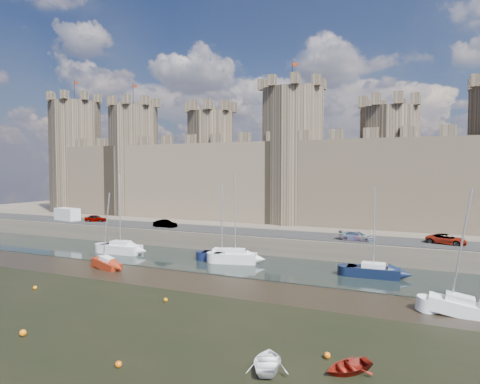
# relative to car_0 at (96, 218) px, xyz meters

# --- Properties ---
(ground) EXTENTS (160.00, 160.00, 0.00)m
(ground) POSITION_rel_car_0_xyz_m (29.62, -34.15, -3.13)
(ground) COLOR black
(ground) RESTS_ON ground
(seaweed_patch) EXTENTS (70.00, 34.00, 0.01)m
(seaweed_patch) POSITION_rel_car_0_xyz_m (29.62, -40.15, -3.13)
(seaweed_patch) COLOR black
(seaweed_patch) RESTS_ON ground
(water_channel) EXTENTS (160.00, 12.00, 0.08)m
(water_channel) POSITION_rel_car_0_xyz_m (29.62, -10.15, -3.09)
(water_channel) COLOR black
(water_channel) RESTS_ON ground
(quay) EXTENTS (160.00, 60.00, 2.50)m
(quay) POSITION_rel_car_0_xyz_m (29.62, 25.85, -1.88)
(quay) COLOR #4C443A
(quay) RESTS_ON ground
(road) EXTENTS (160.00, 7.00, 0.10)m
(road) POSITION_rel_car_0_xyz_m (29.62, -0.15, -0.58)
(road) COLOR black
(road) RESTS_ON quay
(castle) EXTENTS (108.50, 11.00, 29.00)m
(castle) POSITION_rel_car_0_xyz_m (28.98, 13.85, 8.54)
(castle) COLOR #42382B
(castle) RESTS_ON quay
(car_0) EXTENTS (3.99, 2.53, 1.27)m
(car_0) POSITION_rel_car_0_xyz_m (0.00, 0.00, 0.00)
(car_0) COLOR gray
(car_0) RESTS_ON quay
(car_1) EXTENTS (3.89, 1.41, 1.27)m
(car_1) POSITION_rel_car_0_xyz_m (15.46, -1.25, 0.00)
(car_1) COLOR gray
(car_1) RESTS_ON quay
(car_2) EXTENTS (4.42, 1.91, 1.27)m
(car_2) POSITION_rel_car_0_xyz_m (45.26, -1.69, 0.00)
(car_2) COLOR gray
(car_2) RESTS_ON quay
(car_3) EXTENTS (5.03, 3.18, 1.29)m
(car_3) POSITION_rel_car_0_xyz_m (55.79, 0.18, 0.01)
(car_3) COLOR gray
(car_3) RESTS_ON quay
(van) EXTENTS (5.50, 3.07, 2.26)m
(van) POSITION_rel_car_0_xyz_m (-6.05, -0.65, 0.50)
(van) COLOR silver
(van) RESTS_ON quay
(sailboat_0) EXTENTS (6.00, 2.58, 11.02)m
(sailboat_0) POSITION_rel_car_0_xyz_m (14.70, -11.01, -2.29)
(sailboat_0) COLOR silver
(sailboat_0) RESTS_ON ground
(sailboat_1) EXTENTS (5.28, 2.90, 10.00)m
(sailboat_1) POSITION_rel_car_0_xyz_m (29.69, -9.42, -2.34)
(sailboat_1) COLOR black
(sailboat_1) RESTS_ON ground
(sailboat_2) EXTENTS (5.60, 3.21, 11.36)m
(sailboat_2) POSITION_rel_car_0_xyz_m (31.83, -10.01, -2.25)
(sailboat_2) COLOR silver
(sailboat_2) RESTS_ON ground
(sailboat_3) EXTENTS (5.64, 2.44, 9.70)m
(sailboat_3) POSITION_rel_car_0_xyz_m (48.44, -10.12, -2.37)
(sailboat_3) COLOR black
(sailboat_3) RESTS_ON ground
(sailboat_4) EXTENTS (4.12, 2.39, 9.05)m
(sailboat_4) POSITION_rel_car_0_xyz_m (19.19, -18.83, -2.45)
(sailboat_4) COLOR maroon
(sailboat_4) RESTS_ON ground
(sailboat_5) EXTENTS (4.82, 2.01, 10.26)m
(sailboat_5) POSITION_rel_car_0_xyz_m (56.31, -19.69, -2.39)
(sailboat_5) COLOR white
(sailboat_5) RESTS_ON ground
(dinghy_2) EXTENTS (3.35, 4.01, 0.72)m
(dinghy_2) POSITION_rel_car_0_xyz_m (45.45, -34.71, -2.78)
(dinghy_2) COLOR white
(dinghy_2) RESTS_ON ground
(dinghy_4) EXTENTS (3.49, 3.46, 0.59)m
(dinghy_4) POSITION_rel_car_0_xyz_m (49.87, -33.39, -2.84)
(dinghy_4) COLOR maroon
(dinghy_4) RESTS_ON ground
(buoy_1) EXTENTS (0.40, 0.40, 0.40)m
(buoy_1) POSITION_rel_car_0_xyz_m (18.86, -28.58, -2.93)
(buoy_1) COLOR orange
(buoy_1) RESTS_ON ground
(buoy_2) EXTENTS (0.41, 0.41, 0.41)m
(buoy_2) POSITION_rel_car_0_xyz_m (37.34, -38.30, -2.93)
(buoy_2) COLOR #D75C09
(buoy_2) RESTS_ON ground
(buoy_3) EXTENTS (0.38, 0.38, 0.38)m
(buoy_3) POSITION_rel_car_0_xyz_m (32.72, -26.58, -2.94)
(buoy_3) COLOR orange
(buoy_3) RESTS_ON ground
(buoy_4) EXTENTS (0.49, 0.49, 0.49)m
(buoy_4) POSITION_rel_car_0_xyz_m (28.03, -37.28, -2.89)
(buoy_4) COLOR orange
(buoy_4) RESTS_ON ground
(buoy_5) EXTENTS (0.42, 0.42, 0.42)m
(buoy_5) POSITION_rel_car_0_xyz_m (48.35, -32.01, -2.92)
(buoy_5) COLOR #E05E09
(buoy_5) RESTS_ON ground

